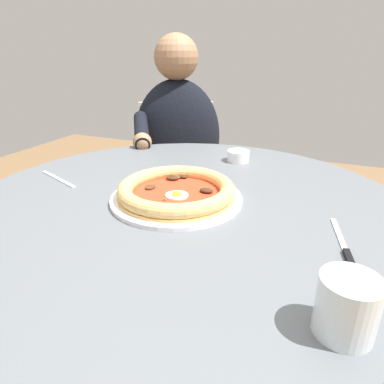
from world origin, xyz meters
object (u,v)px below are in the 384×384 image
Objects in this scene: steak_knife at (347,255)px; dining_table at (185,248)px; diner_person at (178,176)px; cafe_chair_diner at (178,169)px; pizza_on_plate at (176,192)px; water_glass at (346,310)px; ramekin_capers at (238,155)px; fork_utensil at (58,179)px.

dining_table is at bearing 72.30° from steak_knife.
diner_person is (0.71, 0.35, -0.09)m from dining_table.
diner_person is 1.38× the size of cafe_chair_diner.
pizza_on_plate is at bearing 114.70° from dining_table.
cafe_chair_diner is at bearing 33.55° from water_glass.
dining_table is 15.16× the size of ramekin_capers.
cafe_chair_diner reaches higher than water_glass.
ramekin_capers is at bearing -133.39° from diner_person.
cafe_chair_diner reaches higher than steak_knife.
pizza_on_plate is (-0.01, 0.02, 0.16)m from dining_table.
fork_utensil is (0.11, 0.74, -0.00)m from steak_knife.
steak_knife is 0.19× the size of diner_person.
dining_table is 0.80m from diner_person.
pizza_on_plate is 0.39m from steak_knife.
cafe_chair_diner is at bearing 25.22° from diner_person.
ramekin_capers is at bearing -49.79° from fork_utensil.
steak_knife is 1.12m from diner_person.
pizza_on_plate reaches higher than ramekin_capers.
ramekin_capers is 0.55m from fork_utensil.
diner_person reaches higher than pizza_on_plate.
cafe_chair_diner is (0.85, 0.39, -0.26)m from pizza_on_plate.
fork_utensil is at bearing 89.71° from pizza_on_plate.
dining_table is at bearing 173.93° from ramekin_capers.
pizza_on_plate is 1.45× the size of steak_knife.
steak_knife is at bearing -2.74° from water_glass.
pizza_on_plate is 4.44× the size of ramekin_capers.
diner_person is (1.02, 0.70, -0.27)m from water_glass.
ramekin_capers is at bearing 34.83° from steak_knife.
dining_table is 0.50m from water_glass.
diner_person reaches higher than water_glass.
water_glass is 0.07× the size of diner_person.
water_glass is at bearing -146.45° from cafe_chair_diner.
diner_person is at bearing -154.78° from cafe_chair_diner.
fork_utensil is 0.89m from cafe_chair_diner.
diner_person is (0.72, 0.33, -0.25)m from pizza_on_plate.
fork_utensil is at bearing 177.22° from diner_person.
pizza_on_plate is 1.83× the size of fork_utensil.
diner_person is at bearing 40.53° from steak_knife.
ramekin_capers is 0.59m from diner_person.
ramekin_capers is 0.08× the size of cafe_chair_diner.
pizza_on_plate is at bearing 74.27° from steak_knife.
water_glass is at bearing 177.26° from steak_knife.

